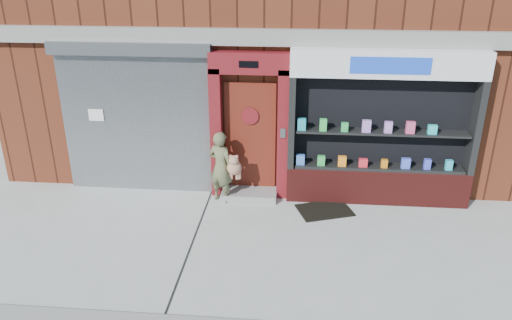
# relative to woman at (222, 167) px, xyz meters

# --- Properties ---
(ground) EXTENTS (80.00, 80.00, 0.00)m
(ground) POSITION_rel_woman_xyz_m (1.25, -1.54, -0.73)
(ground) COLOR #9E9E99
(ground) RESTS_ON ground
(shutter_bay) EXTENTS (3.10, 0.30, 3.04)m
(shutter_bay) POSITION_rel_woman_xyz_m (-1.75, 0.38, 0.99)
(shutter_bay) COLOR gray
(shutter_bay) RESTS_ON ground
(red_door_bay) EXTENTS (1.52, 0.58, 2.90)m
(red_door_bay) POSITION_rel_woman_xyz_m (0.50, 0.32, 0.73)
(red_door_bay) COLOR #5C0F15
(red_door_bay) RESTS_ON ground
(pharmacy_bay) EXTENTS (3.50, 0.41, 3.00)m
(pharmacy_bay) POSITION_rel_woman_xyz_m (3.00, 0.27, 0.65)
(pharmacy_bay) COLOR #551614
(pharmacy_bay) RESTS_ON ground
(woman) EXTENTS (0.73, 0.54, 1.44)m
(woman) POSITION_rel_woman_xyz_m (0.00, 0.00, 0.00)
(woman) COLOR brown
(woman) RESTS_ON ground
(doormat) EXTENTS (1.16, 0.98, 0.02)m
(doormat) POSITION_rel_woman_xyz_m (1.99, -0.26, -0.71)
(doormat) COLOR black
(doormat) RESTS_ON ground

